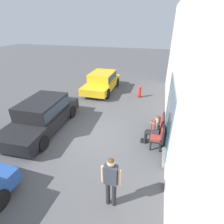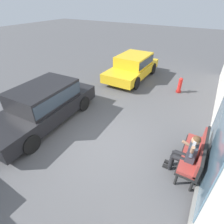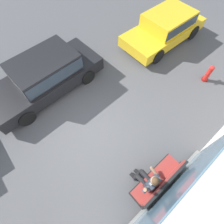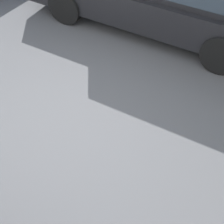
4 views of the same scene
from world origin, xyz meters
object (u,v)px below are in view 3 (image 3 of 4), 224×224
object	(u,v)px
parked_car_near	(166,26)
fire_hydrant	(208,74)
bench	(160,181)
person_on_phone	(148,181)
parked_car_mid	(45,74)

from	to	relation	value
parked_car_near	fire_hydrant	distance (m)	3.06
bench	person_on_phone	distance (m)	0.37
bench	person_on_phone	xyz separation A→B (m)	(0.27, -0.23, 0.13)
parked_car_near	fire_hydrant	xyz separation A→B (m)	(0.63, 2.97, -0.37)
person_on_phone	parked_car_near	xyz separation A→B (m)	(-5.71, -4.21, 0.03)
person_on_phone	parked_car_near	size ratio (longest dim) A/B	0.32
bench	parked_car_mid	bearing A→B (deg)	-85.41
parked_car_mid	fire_hydrant	xyz separation A→B (m)	(-5.25, 4.04, -0.41)
person_on_phone	fire_hydrant	xyz separation A→B (m)	(-5.08, -1.24, -0.34)
bench	parked_car_mid	size ratio (longest dim) A/B	0.37
fire_hydrant	parked_car_near	bearing A→B (deg)	-101.99
parked_car_near	parked_car_mid	world-z (taller)	parked_car_mid
person_on_phone	fire_hydrant	bearing A→B (deg)	-166.32
bench	fire_hydrant	distance (m)	5.03
bench	parked_car_near	xyz separation A→B (m)	(-5.44, -4.43, 0.16)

